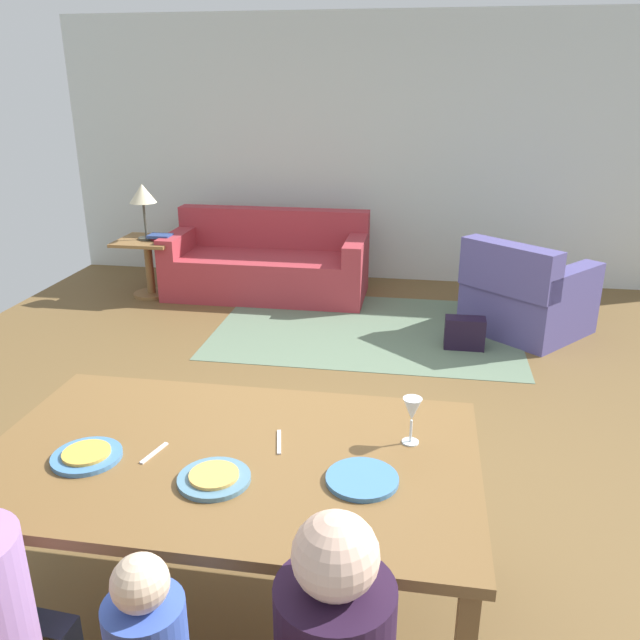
{
  "coord_description": "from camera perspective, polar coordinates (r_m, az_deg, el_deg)",
  "views": [
    {
      "loc": [
        0.43,
        -3.24,
        2.04
      ],
      "look_at": [
        -0.09,
        -0.07,
        0.85
      ],
      "focal_mm": 36.21,
      "sensor_mm": 36.0,
      "label": 1
    }
  ],
  "objects": [
    {
      "name": "knife",
      "position": [
        2.48,
        -3.64,
        -10.7
      ],
      "size": [
        0.05,
        0.17,
        0.01
      ],
      "primitive_type": "cube",
      "rotation": [
        0.0,
        0.0,
        0.22
      ],
      "color": "silver",
      "rests_on": "dining_table"
    },
    {
      "name": "side_table",
      "position": [
        6.67,
        -14.9,
        5.22
      ],
      "size": [
        0.56,
        0.56,
        0.58
      ],
      "color": "brown",
      "rests_on": "ground_plane"
    },
    {
      "name": "handbag",
      "position": [
        5.34,
        12.65,
        -1.14
      ],
      "size": [
        0.32,
        0.16,
        0.26
      ],
      "primitive_type": "cube",
      "color": "black",
      "rests_on": "ground_plane"
    },
    {
      "name": "back_wall",
      "position": [
        6.96,
        5.96,
        14.54
      ],
      "size": [
        6.91,
        0.1,
        2.7
      ],
      "primitive_type": "cube",
      "color": "silver",
      "rests_on": "ground_plane"
    },
    {
      "name": "table_lamp",
      "position": [
        6.54,
        -15.41,
        10.56
      ],
      "size": [
        0.26,
        0.26,
        0.54
      ],
      "color": "#43443B",
      "rests_on": "side_table"
    },
    {
      "name": "plate_near_man",
      "position": [
        2.52,
        -19.91,
        -11.26
      ],
      "size": [
        0.25,
        0.25,
        0.02
      ],
      "primitive_type": "cylinder",
      "color": "teal",
      "rests_on": "dining_table"
    },
    {
      "name": "book_lower",
      "position": [
        6.57,
        -13.56,
        7.06
      ],
      "size": [
        0.22,
        0.16,
        0.03
      ],
      "primitive_type": "cube",
      "color": "#9F2432",
      "rests_on": "side_table"
    },
    {
      "name": "wine_glass",
      "position": [
        2.43,
        8.13,
        -8.0
      ],
      "size": [
        0.07,
        0.07,
        0.19
      ],
      "color": "silver",
      "rests_on": "dining_table"
    },
    {
      "name": "fork",
      "position": [
        2.48,
        -14.45,
        -11.31
      ],
      "size": [
        0.05,
        0.15,
        0.01
      ],
      "primitive_type": "cube",
      "rotation": [
        0.0,
        0.0,
        -0.26
      ],
      "color": "silver",
      "rests_on": "dining_table"
    },
    {
      "name": "pizza_near_child",
      "position": [
        2.28,
        -9.36,
        -13.37
      ],
      "size": [
        0.17,
        0.17,
        0.01
      ],
      "primitive_type": "cylinder",
      "color": "gold",
      "rests_on": "plate_near_child"
    },
    {
      "name": "book_upper",
      "position": [
        6.54,
        -13.95,
        7.22
      ],
      "size": [
        0.22,
        0.16,
        0.03
      ],
      "primitive_type": "cube",
      "color": "navy",
      "rests_on": "book_lower"
    },
    {
      "name": "area_rug",
      "position": [
        5.67,
        4.15,
        -0.76
      ],
      "size": [
        2.6,
        1.8,
        0.01
      ],
      "primitive_type": "cube",
      "color": "#5F755D",
      "rests_on": "ground_plane"
    },
    {
      "name": "armchair",
      "position": [
        5.76,
        17.7,
        1.98
      ],
      "size": [
        1.2,
        1.21,
        0.82
      ],
      "color": "#504A88",
      "rests_on": "ground_plane"
    },
    {
      "name": "ground_plane",
      "position": [
        4.3,
        2.51,
        -8.18
      ],
      "size": [
        6.91,
        6.22,
        0.02
      ],
      "primitive_type": "cube",
      "color": "brown"
    },
    {
      "name": "dining_table",
      "position": [
        2.47,
        -7.91,
        -12.82
      ],
      "size": [
        1.81,
        1.08,
        0.76
      ],
      "color": "brown",
      "rests_on": "ground_plane"
    },
    {
      "name": "plate_near_woman",
      "position": [
        2.26,
        3.74,
        -13.85
      ],
      "size": [
        0.25,
        0.25,
        0.02
      ],
      "primitive_type": "cylinder",
      "color": "teal",
      "rests_on": "dining_table"
    },
    {
      "name": "pizza_near_man",
      "position": [
        2.51,
        -19.95,
        -10.97
      ],
      "size": [
        0.17,
        0.17,
        0.01
      ],
      "primitive_type": "cylinder",
      "color": "gold",
      "rests_on": "plate_near_man"
    },
    {
      "name": "couch",
      "position": [
        6.56,
        -4.62,
        4.89
      ],
      "size": [
        1.98,
        0.86,
        0.82
      ],
      "color": "#A6323C",
      "rests_on": "ground_plane"
    },
    {
      "name": "plate_near_child",
      "position": [
        2.29,
        -9.34,
        -13.68
      ],
      "size": [
        0.25,
        0.25,
        0.02
      ],
      "primitive_type": "cylinder",
      "color": "teal",
      "rests_on": "dining_table"
    }
  ]
}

